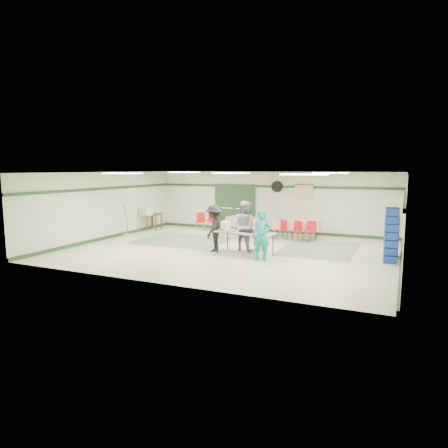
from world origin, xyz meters
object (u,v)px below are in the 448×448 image
at_px(crate_stack_blue_a, 391,237).
at_px(crate_stack_red, 392,233).
at_px(volunteer_teal, 261,236).
at_px(office_printer, 146,211).
at_px(chair_c, 311,229).
at_px(volunteer_grey, 244,226).
at_px(chair_loose_a, 212,218).
at_px(crate_stack_blue_b, 391,235).
at_px(volunteer_dark, 214,228).
at_px(chair_loose_b, 200,220).
at_px(chair_b, 281,228).
at_px(serving_table, 245,233).
at_px(dining_table_a, 296,225).
at_px(chair_a, 296,229).
at_px(broom, 126,219).
at_px(printer_table, 154,216).
at_px(dining_table_b, 246,222).
at_px(chair_d, 243,225).

relative_size(crate_stack_blue_a, crate_stack_red, 0.88).
relative_size(volunteer_teal, office_printer, 3.42).
bearing_deg(chair_c, volunteer_grey, -122.67).
distance_m(chair_loose_a, crate_stack_blue_b, 8.48).
relative_size(volunteer_dark, chair_loose_b, 1.93).
height_order(volunteer_dark, chair_b, volunteer_dark).
xyz_separation_m(serving_table, dining_table_a, (0.80, 3.69, -0.15)).
relative_size(chair_a, crate_stack_blue_a, 0.61).
bearing_deg(dining_table_a, volunteer_dark, -124.60).
distance_m(chair_c, chair_loose_a, 4.92).
bearing_deg(chair_c, volunteer_dark, -129.11).
bearing_deg(dining_table_a, office_printer, -177.24).
relative_size(serving_table, chair_a, 2.62).
bearing_deg(broom, volunteer_teal, -4.37).
xyz_separation_m(serving_table, volunteer_dark, (-1.17, 0.07, 0.08)).
xyz_separation_m(crate_stack_blue_b, printer_table, (-10.30, 2.60, -0.20)).
bearing_deg(volunteer_grey, volunteer_teal, 141.86).
distance_m(serving_table, volunteer_grey, 0.66).
height_order(chair_c, crate_stack_blue_a, crate_stack_blue_a).
bearing_deg(serving_table, chair_loose_a, 136.03).
height_order(chair_a, crate_stack_blue_a, crate_stack_blue_a).
xyz_separation_m(dining_table_b, office_printer, (-4.46, -1.02, 0.36)).
bearing_deg(dining_table_a, crate_stack_red, -33.81).
bearing_deg(chair_a, chair_c, 24.55).
bearing_deg(chair_c, chair_loose_b, 173.15).
bearing_deg(crate_stack_blue_a, chair_loose_a, 160.76).
distance_m(volunteer_dark, printer_table, 5.70).
height_order(dining_table_b, printer_table, dining_table_b).
distance_m(chair_b, chair_loose_b, 4.19).
xyz_separation_m(volunteer_teal, chair_loose_b, (-4.57, 4.65, -0.29)).
bearing_deg(printer_table, chair_loose_a, 4.73).
bearing_deg(crate_stack_blue_b, volunteer_teal, -159.05).
relative_size(volunteer_teal, crate_stack_red, 1.07).
bearing_deg(chair_loose_a, dining_table_a, -3.09).
bearing_deg(serving_table, volunteer_grey, 121.78).
bearing_deg(office_printer, chair_a, 12.13).
xyz_separation_m(crate_stack_red, printer_table, (-10.30, 1.55, -0.11)).
bearing_deg(chair_d, broom, -153.78).
xyz_separation_m(chair_loose_a, crate_stack_red, (7.73, -2.41, 0.18)).
xyz_separation_m(chair_d, printer_table, (-4.54, 0.19, 0.14)).
bearing_deg(crate_stack_red, chair_loose_b, 164.97).
bearing_deg(chair_d, serving_table, -61.65).
bearing_deg(dining_table_a, volunteer_grey, -114.83).
bearing_deg(dining_table_b, printer_table, -165.68).
bearing_deg(office_printer, volunteer_dark, -20.65).
height_order(chair_a, chair_loose_a, chair_loose_a).
xyz_separation_m(volunteer_grey, chair_a, (1.21, 2.53, -0.37)).
xyz_separation_m(dining_table_a, office_printer, (-6.66, -1.02, 0.36)).
xyz_separation_m(chair_a, chair_d, (-2.26, 0.01, 0.00)).
relative_size(volunteer_grey, chair_b, 2.14).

